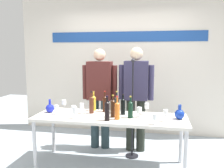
{
  "coord_description": "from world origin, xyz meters",
  "views": [
    {
      "loc": [
        0.66,
        -3.19,
        1.63
      ],
      "look_at": [
        0.0,
        0.15,
        1.18
      ],
      "focal_mm": 38.16,
      "sensor_mm": 36.0,
      "label": 1
    }
  ],
  "objects_px": {
    "wine_glass_left_0": "(82,106)",
    "wine_bottle_1": "(105,103)",
    "presenter_left": "(100,92)",
    "presenter_right": "(136,93)",
    "wine_bottle_2": "(123,106)",
    "wine_glass_right_0": "(139,110)",
    "wine_glass_right_1": "(155,117)",
    "display_table": "(110,120)",
    "decanter_blue_left": "(50,108)",
    "wine_bottle_5": "(94,102)",
    "wine_glass_left_3": "(75,110)",
    "wine_bottle_8": "(113,108)",
    "wine_bottle_3": "(107,110)",
    "wine_glass_left_4": "(56,108)",
    "wine_glass_right_2": "(165,113)",
    "wine_glass_left_2": "(74,108)",
    "wine_glass_right_3": "(147,106)",
    "microphone_stand": "(132,125)",
    "wine_bottle_7": "(91,104)",
    "wine_glass_left_1": "(64,102)",
    "wine_bottle_6": "(117,110)",
    "wine_bottle_4": "(117,104)",
    "decanter_blue_right": "(180,114)",
    "wine_bottle_0": "(130,109)"
  },
  "relations": [
    {
      "from": "wine_glass_left_0",
      "to": "wine_bottle_1",
      "type": "bearing_deg",
      "value": 31.61
    },
    {
      "from": "presenter_left",
      "to": "presenter_right",
      "type": "relative_size",
      "value": 0.99
    },
    {
      "from": "wine_bottle_2",
      "to": "wine_glass_left_0",
      "type": "relative_size",
      "value": 1.89
    },
    {
      "from": "wine_glass_right_0",
      "to": "wine_glass_right_1",
      "type": "height_order",
      "value": "wine_glass_right_0"
    },
    {
      "from": "display_table",
      "to": "decanter_blue_left",
      "type": "relative_size",
      "value": 10.63
    },
    {
      "from": "wine_bottle_5",
      "to": "wine_glass_right_0",
      "type": "xyz_separation_m",
      "value": [
        0.72,
        -0.25,
        -0.03
      ]
    },
    {
      "from": "wine_glass_left_3",
      "to": "wine_glass_right_0",
      "type": "height_order",
      "value": "wine_glass_left_3"
    },
    {
      "from": "wine_bottle_8",
      "to": "wine_glass_left_0",
      "type": "xyz_separation_m",
      "value": [
        -0.48,
        0.09,
        -0.02
      ]
    },
    {
      "from": "decanter_blue_left",
      "to": "wine_bottle_3",
      "type": "relative_size",
      "value": 0.6
    },
    {
      "from": "wine_glass_left_4",
      "to": "wine_glass_right_2",
      "type": "xyz_separation_m",
      "value": [
        1.53,
        -0.03,
        0.01
      ]
    },
    {
      "from": "decanter_blue_left",
      "to": "wine_glass_left_2",
      "type": "height_order",
      "value": "decanter_blue_left"
    },
    {
      "from": "display_table",
      "to": "wine_bottle_1",
      "type": "height_order",
      "value": "wine_bottle_1"
    },
    {
      "from": "presenter_left",
      "to": "wine_bottle_2",
      "type": "relative_size",
      "value": 5.61
    },
    {
      "from": "presenter_left",
      "to": "presenter_right",
      "type": "xyz_separation_m",
      "value": [
        0.61,
        0.0,
        0.01
      ]
    },
    {
      "from": "wine_bottle_5",
      "to": "wine_glass_right_0",
      "type": "distance_m",
      "value": 0.77
    },
    {
      "from": "wine_bottle_5",
      "to": "wine_glass_left_0",
      "type": "xyz_separation_m",
      "value": [
        -0.11,
        -0.24,
        -0.01
      ]
    },
    {
      "from": "wine_glass_left_4",
      "to": "wine_glass_right_2",
      "type": "distance_m",
      "value": 1.53
    },
    {
      "from": "wine_glass_left_4",
      "to": "wine_glass_right_3",
      "type": "height_order",
      "value": "wine_glass_right_3"
    },
    {
      "from": "wine_glass_right_0",
      "to": "microphone_stand",
      "type": "distance_m",
      "value": 0.48
    },
    {
      "from": "wine_bottle_8",
      "to": "wine_glass_right_1",
      "type": "xyz_separation_m",
      "value": [
        0.58,
        -0.23,
        -0.04
      ]
    },
    {
      "from": "wine_bottle_7",
      "to": "wine_glass_left_1",
      "type": "height_order",
      "value": "wine_bottle_7"
    },
    {
      "from": "display_table",
      "to": "microphone_stand",
      "type": "xyz_separation_m",
      "value": [
        0.28,
        0.37,
        -0.16
      ]
    },
    {
      "from": "presenter_right",
      "to": "wine_bottle_7",
      "type": "height_order",
      "value": "presenter_right"
    },
    {
      "from": "decanter_blue_left",
      "to": "wine_bottle_7",
      "type": "height_order",
      "value": "wine_bottle_7"
    },
    {
      "from": "wine_bottle_6",
      "to": "wine_glass_right_0",
      "type": "bearing_deg",
      "value": 31.5
    },
    {
      "from": "wine_bottle_1",
      "to": "wine_glass_right_1",
      "type": "bearing_deg",
      "value": -33.47
    },
    {
      "from": "wine_glass_left_4",
      "to": "display_table",
      "type": "bearing_deg",
      "value": 5.15
    },
    {
      "from": "wine_bottle_8",
      "to": "wine_bottle_5",
      "type": "bearing_deg",
      "value": 138.03
    },
    {
      "from": "presenter_right",
      "to": "wine_glass_left_4",
      "type": "relative_size",
      "value": 12.03
    },
    {
      "from": "wine_bottle_4",
      "to": "wine_glass_right_2",
      "type": "distance_m",
      "value": 0.76
    },
    {
      "from": "presenter_left",
      "to": "wine_bottle_1",
      "type": "distance_m",
      "value": 0.45
    },
    {
      "from": "wine_glass_left_2",
      "to": "wine_bottle_5",
      "type": "bearing_deg",
      "value": 54.92
    },
    {
      "from": "wine_bottle_8",
      "to": "wine_glass_left_3",
      "type": "distance_m",
      "value": 0.52
    },
    {
      "from": "wine_bottle_6",
      "to": "microphone_stand",
      "type": "xyz_separation_m",
      "value": [
        0.15,
        0.51,
        -0.35
      ]
    },
    {
      "from": "microphone_stand",
      "to": "wine_glass_right_1",
      "type": "bearing_deg",
      "value": -61.37
    },
    {
      "from": "wine_bottle_1",
      "to": "wine_bottle_8",
      "type": "bearing_deg",
      "value": -57.4
    },
    {
      "from": "decanter_blue_right",
      "to": "wine_glass_right_1",
      "type": "xyz_separation_m",
      "value": [
        -0.32,
        -0.3,
        0.02
      ]
    },
    {
      "from": "display_table",
      "to": "wine_bottle_0",
      "type": "xyz_separation_m",
      "value": [
        0.29,
        -0.03,
        0.18
      ]
    },
    {
      "from": "wine_bottle_2",
      "to": "wine_glass_right_1",
      "type": "xyz_separation_m",
      "value": [
        0.46,
        -0.4,
        -0.04
      ]
    },
    {
      "from": "presenter_left",
      "to": "wine_glass_right_2",
      "type": "height_order",
      "value": "presenter_left"
    },
    {
      "from": "decanter_blue_right",
      "to": "wine_glass_left_1",
      "type": "xyz_separation_m",
      "value": [
        -1.75,
        0.24,
        0.04
      ]
    },
    {
      "from": "wine_glass_left_0",
      "to": "microphone_stand",
      "type": "bearing_deg",
      "value": 24.83
    },
    {
      "from": "wine_bottle_5",
      "to": "wine_glass_left_1",
      "type": "bearing_deg",
      "value": -178.3
    },
    {
      "from": "wine_bottle_4",
      "to": "decanter_blue_left",
      "type": "bearing_deg",
      "value": -170.1
    },
    {
      "from": "wine_glass_left_0",
      "to": "wine_bottle_5",
      "type": "bearing_deg",
      "value": 64.79
    },
    {
      "from": "wine_glass_left_1",
      "to": "wine_glass_right_3",
      "type": "distance_m",
      "value": 1.3
    },
    {
      "from": "wine_bottle_6",
      "to": "wine_bottle_8",
      "type": "distance_m",
      "value": 0.13
    },
    {
      "from": "wine_glass_right_3",
      "to": "wine_bottle_6",
      "type": "bearing_deg",
      "value": -136.59
    },
    {
      "from": "presenter_right",
      "to": "wine_bottle_0",
      "type": "bearing_deg",
      "value": -91.11
    },
    {
      "from": "wine_bottle_6",
      "to": "wine_glass_left_1",
      "type": "xyz_separation_m",
      "value": [
        -0.93,
        0.41,
        -0.02
      ]
    }
  ]
}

